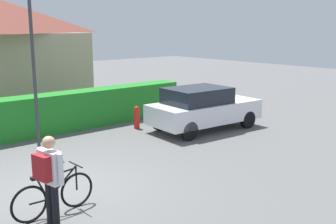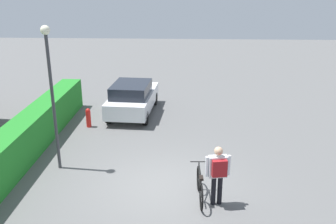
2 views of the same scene
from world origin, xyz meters
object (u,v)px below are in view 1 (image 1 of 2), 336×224
bicycle (54,195)px  person_rider (49,173)px  street_lamp (33,49)px  parked_car_near (203,108)px  fire_hydrant (137,117)px

bicycle → person_rider: person_rider is taller
street_lamp → parked_car_near: bearing=-17.7°
street_lamp → bicycle: bearing=-109.7°
bicycle → fire_hydrant: (5.23, 4.45, 0.02)m
parked_car_near → person_rider: person_rider is taller
bicycle → street_lamp: 5.41m
parked_car_near → street_lamp: bearing=162.3°
fire_hydrant → parked_car_near: bearing=-44.4°
person_rider → street_lamp: 5.62m
street_lamp → fire_hydrant: 4.40m
person_rider → street_lamp: (1.88, 4.95, 1.89)m
parked_car_near → fire_hydrant: (-1.67, 1.63, -0.37)m
parked_car_near → fire_hydrant: size_ratio=5.07×
fire_hydrant → bicycle: bearing=-139.6°
person_rider → street_lamp: street_lamp is taller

